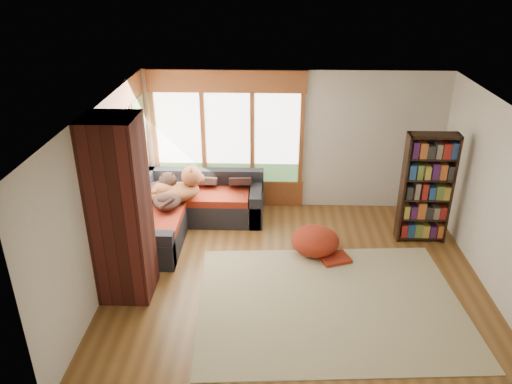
% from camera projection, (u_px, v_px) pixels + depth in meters
% --- Properties ---
extents(floor, '(5.50, 5.50, 0.00)m').
position_uv_depth(floor, '(296.00, 280.00, 7.44)').
color(floor, brown).
rests_on(floor, ground).
extents(ceiling, '(5.50, 5.50, 0.00)m').
position_uv_depth(ceiling, '(303.00, 110.00, 6.33)').
color(ceiling, white).
extents(wall_back, '(5.50, 0.04, 2.60)m').
position_uv_depth(wall_back, '(293.00, 141.00, 9.15)').
color(wall_back, silver).
rests_on(wall_back, ground).
extents(wall_front, '(5.50, 0.04, 2.60)m').
position_uv_depth(wall_front, '(311.00, 322.00, 4.63)').
color(wall_front, silver).
rests_on(wall_front, ground).
extents(wall_left, '(0.04, 5.00, 2.60)m').
position_uv_depth(wall_left, '(102.00, 199.00, 6.97)').
color(wall_left, silver).
rests_on(wall_left, ground).
extents(wall_right, '(0.04, 5.00, 2.60)m').
position_uv_depth(wall_right, '(501.00, 205.00, 6.80)').
color(wall_right, silver).
rests_on(wall_right, ground).
extents(windows_back, '(2.82, 0.10, 1.90)m').
position_uv_depth(windows_back, '(228.00, 138.00, 9.13)').
color(windows_back, brown).
rests_on(windows_back, wall_back).
extents(windows_left, '(0.10, 2.62, 1.90)m').
position_uv_depth(windows_left, '(127.00, 163.00, 8.03)').
color(windows_left, brown).
rests_on(windows_left, wall_left).
extents(roller_blind, '(0.03, 0.72, 0.90)m').
position_uv_depth(roller_blind, '(139.00, 124.00, 8.61)').
color(roller_blind, olive).
rests_on(roller_blind, wall_left).
extents(brick_chimney, '(0.70, 0.70, 2.60)m').
position_uv_depth(brick_chimney, '(120.00, 211.00, 6.65)').
color(brick_chimney, '#471914').
rests_on(brick_chimney, ground).
extents(sectional_sofa, '(2.20, 2.20, 0.80)m').
position_uv_depth(sectional_sofa, '(183.00, 208.00, 8.91)').
color(sectional_sofa, black).
rests_on(sectional_sofa, ground).
extents(area_rug, '(3.80, 3.00, 0.01)m').
position_uv_depth(area_rug, '(330.00, 303.00, 6.94)').
color(area_rug, beige).
rests_on(area_rug, ground).
extents(bookshelf, '(0.81, 0.27, 1.88)m').
position_uv_depth(bookshelf, '(426.00, 189.00, 8.12)').
color(bookshelf, black).
rests_on(bookshelf, ground).
extents(pouf, '(0.87, 0.87, 0.42)m').
position_uv_depth(pouf, '(315.00, 240.00, 8.05)').
color(pouf, '#9B2F1C').
rests_on(pouf, area_rug).
extents(dog_tan, '(1.04, 0.86, 0.51)m').
position_uv_depth(dog_tan, '(178.00, 187.00, 8.54)').
color(dog_tan, brown).
rests_on(dog_tan, sectional_sofa).
extents(dog_brindle, '(0.56, 0.83, 0.43)m').
position_uv_depth(dog_brindle, '(167.00, 194.00, 8.40)').
color(dog_brindle, black).
rests_on(dog_brindle, sectional_sofa).
extents(throw_pillows, '(1.98, 1.68, 0.45)m').
position_uv_depth(throw_pillows, '(187.00, 184.00, 8.77)').
color(throw_pillows, black).
rests_on(throw_pillows, sectional_sofa).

